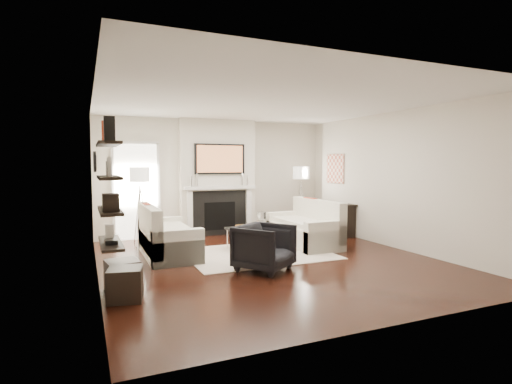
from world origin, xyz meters
name	(u,v)px	position (x,y,z in m)	size (l,w,h in m)	color
room_envelope	(270,183)	(0.00, 0.00, 1.35)	(6.00, 6.00, 6.00)	black
chimney_breast	(218,177)	(0.00, 2.88, 1.35)	(1.80, 0.25, 2.70)	silver
fireplace_surround	(220,213)	(0.00, 2.74, 0.52)	(1.30, 0.02, 1.04)	black
firebox	(220,216)	(0.00, 2.73, 0.45)	(0.75, 0.02, 0.65)	black
mantel_pilaster_l	(190,213)	(-0.72, 2.71, 0.55)	(0.12, 0.08, 1.10)	white
mantel_pilaster_r	(249,210)	(0.72, 2.71, 0.55)	(0.12, 0.08, 1.10)	white
mantel_shelf	(220,188)	(0.00, 2.69, 1.12)	(1.70, 0.18, 0.07)	white
tv_body	(220,159)	(0.00, 2.71, 1.78)	(1.20, 0.06, 0.70)	black
tv_screen	(220,159)	(0.00, 2.68, 1.78)	(1.10, 0.01, 0.62)	#BF723F
candlestick_l_tall	(197,180)	(-0.55, 2.70, 1.30)	(0.04, 0.04, 0.30)	silver
candlestick_l_short	(191,181)	(-0.68, 2.70, 1.27)	(0.04, 0.04, 0.24)	silver
candlestick_r_tall	(242,179)	(0.55, 2.70, 1.30)	(0.04, 0.04, 0.30)	silver
candlestick_r_short	(247,180)	(0.68, 2.70, 1.27)	(0.04, 0.04, 0.24)	silver
hallway_panel	(136,192)	(-1.85, 2.98, 1.05)	(0.90, 0.02, 2.10)	white
door_trim_l	(113,193)	(-2.33, 2.96, 1.05)	(0.06, 0.06, 2.16)	white
door_trim_r	(158,191)	(-1.37, 2.96, 1.05)	(0.06, 0.06, 2.16)	white
door_trim_top	(135,143)	(-1.85, 2.96, 2.13)	(1.02, 0.06, 0.06)	white
rug	(257,254)	(0.01, 0.56, 0.01)	(2.60, 2.00, 0.01)	beige
loveseat_left_base	(169,244)	(-1.52, 1.08, 0.21)	(0.85, 1.80, 0.42)	silver
loveseat_left_back	(149,228)	(-1.86, 1.08, 0.53)	(0.18, 1.80, 0.80)	silver
loveseat_left_arm_n	(178,248)	(-1.52, 0.27, 0.30)	(0.85, 0.18, 0.60)	silver
loveseat_left_arm_s	(161,232)	(-1.52, 1.89, 0.30)	(0.85, 0.18, 0.60)	silver
loveseat_left_cushion	(171,230)	(-1.47, 1.08, 0.47)	(0.63, 1.44, 0.10)	silver
pillow_left_orange	(147,215)	(-1.86, 1.38, 0.73)	(0.10, 0.42, 0.42)	#9D2B13
pillow_left_charcoal	(152,220)	(-1.86, 0.78, 0.72)	(0.10, 0.40, 0.40)	black
loveseat_right_base	(303,235)	(1.22, 0.96, 0.21)	(0.85, 1.80, 0.42)	silver
loveseat_right_back	(318,219)	(1.55, 0.96, 0.53)	(0.18, 1.80, 0.80)	silver
loveseat_right_arm_n	(325,237)	(1.22, 0.15, 0.30)	(0.85, 0.18, 0.60)	silver
loveseat_right_arm_s	(285,225)	(1.22, 1.77, 0.30)	(0.85, 0.18, 0.60)	silver
loveseat_right_cushion	(301,222)	(1.17, 0.96, 0.47)	(0.63, 1.44, 0.10)	silver
pillow_right_orange	(310,208)	(1.55, 1.26, 0.73)	(0.10, 0.42, 0.42)	#9D2B13
pillow_right_charcoal	(326,211)	(1.55, 0.66, 0.72)	(0.10, 0.40, 0.40)	black
coffee_table	(255,228)	(0.17, 1.05, 0.40)	(1.10, 0.55, 0.04)	black
coffee_leg_nw	(235,243)	(-0.33, 0.83, 0.19)	(0.02, 0.02, 0.38)	silver
coffee_leg_ne	(283,239)	(0.67, 0.83, 0.19)	(0.02, 0.02, 0.38)	silver
coffee_leg_sw	(227,239)	(-0.33, 1.27, 0.19)	(0.02, 0.02, 0.38)	silver
coffee_leg_se	(273,235)	(0.67, 1.27, 0.19)	(0.02, 0.02, 0.38)	silver
hurricane_glass	(262,220)	(0.32, 1.05, 0.56)	(0.17, 0.17, 0.30)	white
hurricane_candle	(262,223)	(0.32, 1.05, 0.50)	(0.10, 0.10, 0.15)	white
copper_bowl	(243,227)	(-0.08, 1.05, 0.45)	(0.32, 0.32, 0.05)	#A3631B
armchair	(264,245)	(-0.33, -0.51, 0.40)	(0.77, 0.72, 0.79)	black
lamp_left_post	(140,216)	(-1.85, 2.36, 0.60)	(0.02, 0.02, 1.20)	silver
lamp_left_shade	(139,174)	(-1.85, 2.36, 1.45)	(0.40, 0.40, 0.30)	white
lamp_left_leg_a	(146,215)	(-1.74, 2.36, 0.60)	(0.02, 0.02, 1.25)	silver
lamp_left_leg_b	(137,215)	(-1.91, 2.45, 0.60)	(0.02, 0.02, 1.25)	silver
lamp_left_leg_c	(138,216)	(-1.91, 2.26, 0.60)	(0.02, 0.02, 1.25)	silver
lamp_right_post	(301,207)	(2.05, 2.52, 0.60)	(0.02, 0.02, 1.20)	silver
lamp_right_shade	(301,173)	(2.05, 2.52, 1.45)	(0.40, 0.40, 0.30)	white
lamp_right_leg_a	(305,207)	(2.16, 2.52, 0.60)	(0.02, 0.02, 1.25)	silver
lamp_right_leg_b	(297,206)	(2.00, 2.62, 0.60)	(0.02, 0.02, 1.25)	silver
lamp_right_leg_c	(301,207)	(1.99, 2.43, 0.60)	(0.02, 0.02, 1.25)	silver
console_top	(336,204)	(2.57, 1.77, 0.73)	(0.35, 1.20, 0.04)	black
console_leg_n	(350,222)	(2.57, 1.22, 0.35)	(0.30, 0.04, 0.71)	black
console_leg_s	(323,216)	(2.57, 2.32, 0.35)	(0.30, 0.04, 0.71)	black
wall_art	(335,169)	(2.73, 2.05, 1.55)	(0.03, 0.70, 0.70)	tan
shelf_bottom	(111,243)	(-2.62, -1.00, 0.70)	(0.25, 1.00, 0.04)	black
shelf_lower	(110,211)	(-2.62, -1.00, 1.10)	(0.25, 1.00, 0.04)	black
shelf_upper	(109,178)	(-2.62, -1.00, 1.50)	(0.25, 1.00, 0.04)	black
shelf_top	(108,144)	(-2.62, -1.00, 1.90)	(0.25, 1.00, 0.04)	black
decor_magfile_a	(109,129)	(-2.62, -1.30, 2.06)	(0.12, 0.10, 0.28)	black
decor_magfile_b	(107,132)	(-2.62, -0.78, 2.06)	(0.12, 0.10, 0.28)	#9D2B13
decor_frame_a	(109,167)	(-2.62, -1.09, 1.63)	(0.04, 0.30, 0.22)	white
decor_frame_b	(108,168)	(-2.62, -0.80, 1.61)	(0.04, 0.22, 0.18)	black
decor_wine_rack	(111,202)	(-2.62, -1.20, 1.22)	(0.18, 0.25, 0.20)	black
decor_box_small	(108,202)	(-2.62, -0.72, 1.18)	(0.15, 0.12, 0.12)	black
decor_books	(111,242)	(-2.62, -1.12, 0.74)	(0.14, 0.20, 0.05)	black
decor_box_tall	(109,232)	(-2.62, -0.78, 0.81)	(0.10, 0.10, 0.18)	white
clock_rim	(95,162)	(-2.73, 0.90, 1.70)	(0.34, 0.34, 0.04)	black
clock_face	(96,162)	(-2.71, 0.90, 1.70)	(0.29, 0.29, 0.01)	white
ottoman_near	(122,275)	(-2.47, -0.68, 0.20)	(0.40, 0.40, 0.40)	black
ottoman_far	(125,284)	(-2.47, -1.09, 0.20)	(0.40, 0.40, 0.40)	black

